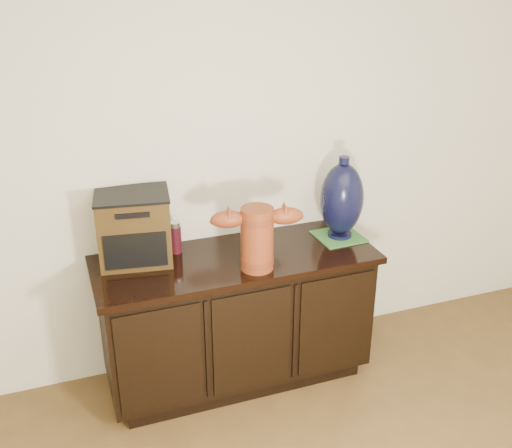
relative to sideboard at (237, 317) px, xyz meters
name	(u,v)px	position (x,y,z in m)	size (l,w,h in m)	color
sideboard	(237,317)	(0.00, 0.00, 0.00)	(1.46, 0.56, 0.75)	black
terracotta_vessel	(257,235)	(0.06, -0.16, 0.55)	(0.46, 0.20, 0.32)	brown
tv_radio	(134,228)	(-0.48, 0.14, 0.55)	(0.40, 0.34, 0.36)	#3B290E
green_mat	(339,236)	(0.61, 0.03, 0.37)	(0.24, 0.24, 0.01)	#356E31
lamp_base	(342,199)	(0.61, 0.03, 0.59)	(0.24, 0.24, 0.45)	black
spray_can	(176,238)	(-0.27, 0.15, 0.45)	(0.06, 0.06, 0.17)	#510E19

